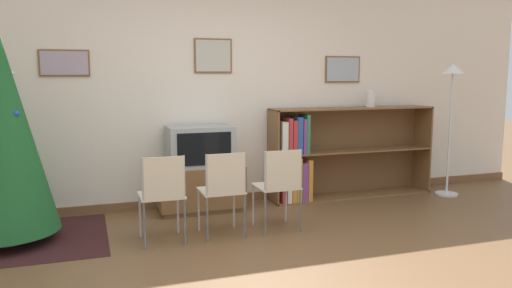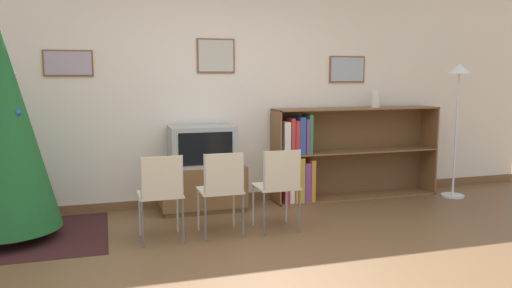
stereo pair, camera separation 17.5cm
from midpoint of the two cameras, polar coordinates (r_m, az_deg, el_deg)
name	(u,v)px [view 1 (the left image)]	position (r m, az deg, el deg)	size (l,w,h in m)	color
ground_plane	(282,271)	(4.05, 1.73, -14.31)	(24.00, 24.00, 0.00)	brown
wall_back	(212,90)	(5.89, -5.94, 6.16)	(8.74, 0.11, 2.70)	silver
area_rug	(7,242)	(5.25, -27.44, -9.90)	(1.77, 1.37, 0.01)	#381919
tv_console	(201,188)	(5.69, -7.23, -5.05)	(0.95, 0.47, 0.51)	brown
television	(200,146)	(5.60, -7.31, -0.25)	(0.72, 0.46, 0.45)	#9E9E99
folding_chair_left	(163,193)	(4.61, -11.71, -5.51)	(0.40, 0.40, 0.82)	beige
folding_chair_center	(223,188)	(4.71, -4.83, -5.08)	(0.40, 0.40, 0.82)	beige
folding_chair_right	(279,184)	(4.87, 1.67, -4.61)	(0.40, 0.40, 0.82)	beige
bookshelf	(324,156)	(6.21, 7.00, -1.37)	(2.14, 0.36, 1.12)	brown
vase	(371,99)	(6.43, 12.22, 5.09)	(0.11, 0.11, 0.21)	silver
standing_lamp	(452,95)	(6.68, 20.76, 5.25)	(0.28, 0.28, 1.66)	silver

